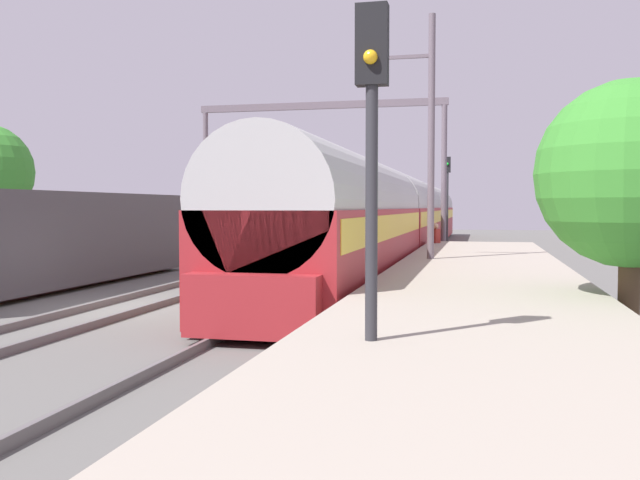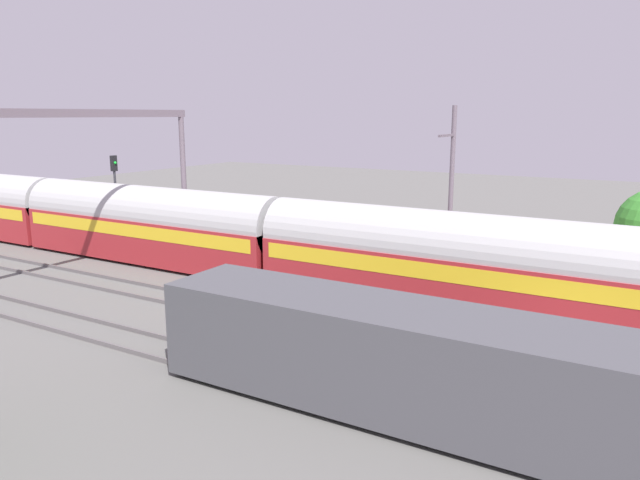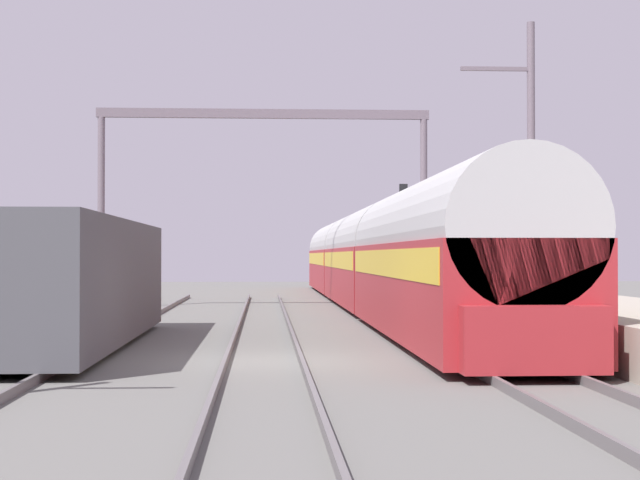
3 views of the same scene
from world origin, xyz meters
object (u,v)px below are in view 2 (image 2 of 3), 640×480
(passenger_train, at_px, (150,224))
(railway_signal_far, at_px, (116,189))
(catenary_gantry, at_px, (82,159))
(person_crossing, at_px, (271,248))
(freight_car, at_px, (391,358))

(passenger_train, relative_size, railway_signal_far, 9.29)
(railway_signal_far, distance_m, catenary_gantry, 8.54)
(railway_signal_far, bearing_deg, catenary_gantry, -139.87)
(passenger_train, xyz_separation_m, railway_signal_far, (1.92, 4.65, 1.40))
(person_crossing, height_order, railway_signal_far, railway_signal_far)
(railway_signal_far, bearing_deg, freight_car, -115.62)
(freight_car, bearing_deg, person_crossing, 46.31)
(freight_car, distance_m, catenary_gantry, 17.98)
(freight_car, xyz_separation_m, catenary_gantry, (4.37, 16.93, 4.21))
(passenger_train, height_order, catenary_gantry, catenary_gantry)
(catenary_gantry, bearing_deg, freight_car, -104.48)
(passenger_train, bearing_deg, catenary_gantry, -171.50)
(person_crossing, bearing_deg, railway_signal_far, 146.29)
(railway_signal_far, height_order, catenary_gantry, catenary_gantry)
(person_crossing, xyz_separation_m, catenary_gantry, (-6.35, 5.71, 4.65))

